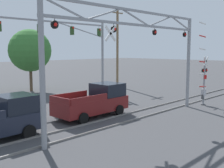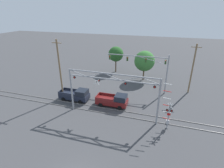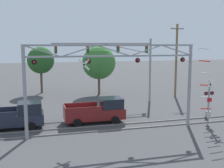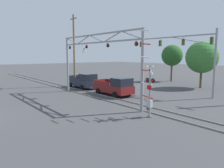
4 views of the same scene
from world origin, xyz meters
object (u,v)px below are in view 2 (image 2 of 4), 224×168
crossing_signal_mast (168,115)px  pickup_truck_lead (114,100)px  crossing_gantry (112,88)px  traffic_signal_span (151,66)px  utility_pole_right (192,69)px  pickup_truck_following (76,95)px  background_tree_far_left_verge (116,54)px  background_tree_beyond_span (144,61)px  utility_pole_left (60,70)px

crossing_signal_mast → pickup_truck_lead: (-8.68, 3.69, -1.16)m
crossing_gantry → traffic_signal_span: size_ratio=1.15×
crossing_gantry → utility_pole_right: (11.91, 12.34, 0.19)m
traffic_signal_span → utility_pole_right: 7.79m
pickup_truck_lead → utility_pole_right: (12.53, 9.33, 3.88)m
pickup_truck_following → crossing_gantry: bearing=-20.9°
traffic_signal_span → utility_pole_right: bearing=14.3°
crossing_gantry → background_tree_far_left_verge: size_ratio=2.06×
crossing_gantry → utility_pole_right: bearing=46.0°
crossing_gantry → crossing_signal_mast: 8.47m
pickup_truck_lead → background_tree_beyond_span: 14.28m
crossing_gantry → pickup_truck_lead: 4.80m
crossing_gantry → traffic_signal_span: (4.37, 10.42, 0.65)m
traffic_signal_span → background_tree_beyond_span: size_ratio=1.75×
traffic_signal_span → pickup_truck_following: 14.82m
crossing_signal_mast → background_tree_beyond_span: bearing=107.9°
utility_pole_right → background_tree_far_left_verge: utility_pole_right is taller
utility_pole_right → background_tree_beyond_span: utility_pole_right is taller
utility_pole_right → utility_pole_left: bearing=-157.3°
background_tree_beyond_span → utility_pole_right: bearing=-23.9°
pickup_truck_following → utility_pole_left: (-2.74, 0.10, 4.47)m
crossing_signal_mast → pickup_truck_following: size_ratio=1.26×
pickup_truck_following → background_tree_beyond_span: background_tree_beyond_span is taller
traffic_signal_span → utility_pole_left: size_ratio=1.10×
pickup_truck_following → utility_pole_right: 22.06m
crossing_signal_mast → background_tree_beyond_span: size_ratio=0.99×
crossing_gantry → pickup_truck_lead: (-0.62, 3.01, -3.69)m
background_tree_far_left_verge → crossing_signal_mast: bearing=-57.3°
utility_pole_right → crossing_gantry: bearing=-134.0°
crossing_signal_mast → pickup_truck_following: 16.15m
crossing_signal_mast → pickup_truck_lead: size_ratio=1.26×
utility_pole_left → background_tree_far_left_verge: size_ratio=1.62×
utility_pole_left → pickup_truck_following: bearing=-2.2°
crossing_gantry → utility_pole_left: (-10.39, 3.02, 0.78)m
pickup_truck_lead → background_tree_far_left_verge: size_ratio=0.81×
crossing_signal_mast → utility_pole_left: (-18.44, 3.70, 3.31)m
utility_pole_left → background_tree_far_left_verge: bearing=72.8°
pickup_truck_following → background_tree_far_left_verge: bearing=81.6°
pickup_truck_following → background_tree_beyond_span: bearing=53.3°
crossing_signal_mast → pickup_truck_lead: crossing_signal_mast is taller
traffic_signal_span → pickup_truck_lead: size_ratio=2.21×
pickup_truck_following → traffic_signal_span: bearing=32.0°
pickup_truck_following → utility_pole_right: utility_pole_right is taller
utility_pole_left → traffic_signal_span: bearing=26.6°
background_tree_far_left_verge → background_tree_beyond_span: bearing=-23.9°
crossing_gantry → utility_pole_right: size_ratio=1.43×
traffic_signal_span → crossing_signal_mast: bearing=-71.6°
traffic_signal_span → utility_pole_right: utility_pole_right is taller
crossing_gantry → pickup_truck_lead: crossing_gantry is taller
pickup_truck_lead → background_tree_far_left_verge: bearing=105.0°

